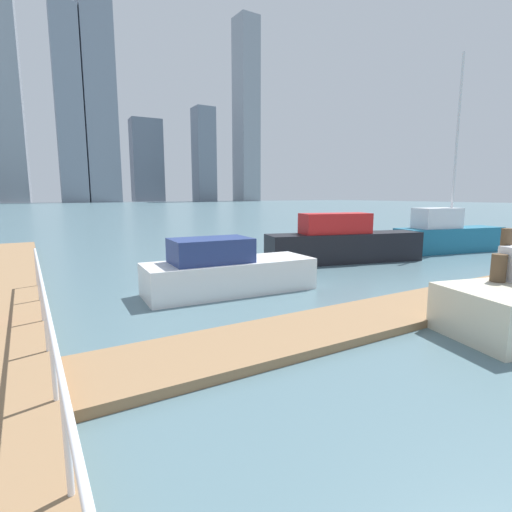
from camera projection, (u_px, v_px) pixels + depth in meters
ground_plane at (134, 276)px, 14.34m from camera, size 300.00×300.00×0.00m
floating_dock at (369, 317)px, 9.17m from camera, size 14.03×2.00×0.18m
dock_piling_0 at (496, 291)px, 8.68m from camera, size 0.32×0.32×1.67m
dock_piling_1 at (503, 275)px, 9.12m from camera, size 0.25×0.25×2.20m
moored_boat_1 at (343, 243)px, 17.09m from camera, size 7.23×3.11×2.17m
moored_boat_3 at (226, 271)px, 11.79m from camera, size 5.30×2.09×1.70m
moored_boat_4 at (447, 235)px, 20.15m from camera, size 6.16×2.70×9.85m
skyline_tower_3 at (69, 106)px, 140.44m from camera, size 9.37×6.87×69.39m
skyline_tower_4 at (99, 88)px, 145.20m from camera, size 12.31×7.47×85.15m
skyline_tower_5 at (147, 161)px, 167.14m from camera, size 13.24×9.04×34.70m
skyline_tower_6 at (204, 155)px, 166.65m from camera, size 8.23×8.47×39.44m
skyline_tower_7 at (246, 112)px, 174.81m from camera, size 9.43×10.48×79.69m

